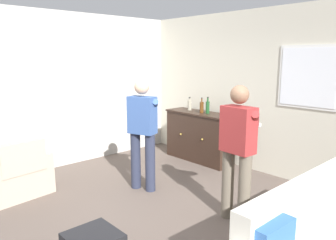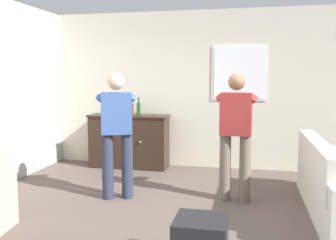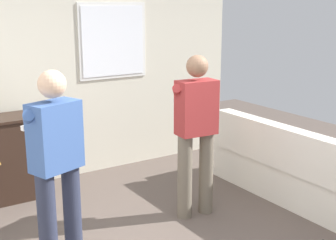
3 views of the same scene
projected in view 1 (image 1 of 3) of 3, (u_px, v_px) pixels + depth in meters
The scene contains 11 objects.
ground at pixel (142, 218), 4.13m from camera, with size 10.40×10.40×0.00m, color brown.
wall_back_with_window at pixel (264, 92), 5.62m from camera, with size 5.20×0.15×2.80m.
wall_side_left at pixel (48, 91), 5.80m from camera, with size 0.12×5.20×2.80m, color beige.
couch at pixel (318, 240), 3.01m from camera, with size 0.57×2.37×0.88m.
armchair at pixel (17, 177), 4.73m from camera, with size 0.74×0.95×0.85m.
sideboard_cabinet at pixel (199, 136), 6.38m from camera, with size 1.44×0.49×0.95m.
bottle_wine_green at pixel (202, 107), 6.21m from camera, with size 0.08×0.08×0.29m.
bottle_liquor_amber at pixel (208, 107), 6.14m from camera, with size 0.07×0.07×0.31m.
bottle_spirits_clear at pixel (190, 105), 6.52m from camera, with size 0.08×0.08×0.26m.
person_standing_left at pixel (143, 129), 4.87m from camera, with size 0.53×0.52×1.68m.
person_standing_right at pixel (238, 147), 3.90m from camera, with size 0.56×0.49×1.68m.
Camera 1 is at (3.05, -2.34, 1.99)m, focal length 35.00 mm.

